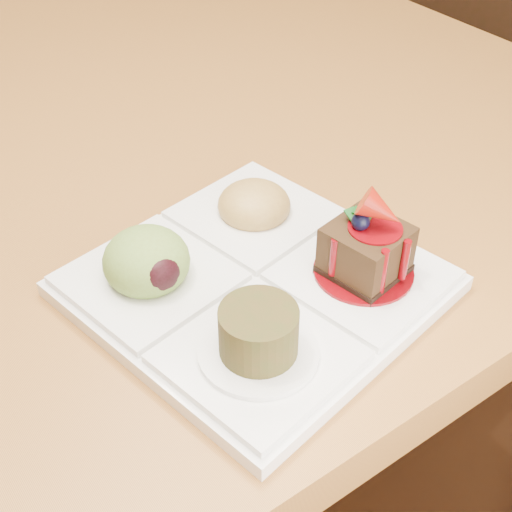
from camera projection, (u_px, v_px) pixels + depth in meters
ground at (58, 355)px, 1.49m from camera, size 6.00×6.00×0.00m
chair_right at (401, 64)px, 1.31m from camera, size 0.49×0.49×0.96m
sampler_plate at (252, 273)px, 0.52m from camera, size 0.27×0.27×0.09m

